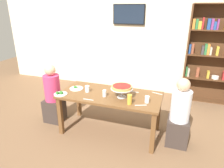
% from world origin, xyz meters
% --- Properties ---
extents(ground_plane, '(12.00, 12.00, 0.00)m').
position_xyz_m(ground_plane, '(0.00, 0.00, 0.00)').
color(ground_plane, brown).
extents(rear_partition, '(8.00, 0.12, 2.80)m').
position_xyz_m(rear_partition, '(0.00, 2.20, 1.40)').
color(rear_partition, beige).
rests_on(rear_partition, ground_plane).
extents(dining_table, '(1.73, 0.80, 0.74)m').
position_xyz_m(dining_table, '(0.00, 0.00, 0.65)').
color(dining_table, brown).
rests_on(dining_table, ground_plane).
extents(bookshelf, '(1.10, 0.30, 2.21)m').
position_xyz_m(bookshelf, '(1.71, 2.02, 1.16)').
color(bookshelf, '#4C2D19').
rests_on(bookshelf, ground_plane).
extents(television, '(0.79, 0.05, 0.48)m').
position_xyz_m(television, '(-0.25, 2.11, 1.96)').
color(television, black).
extents(diner_head_west, '(0.34, 0.34, 1.15)m').
position_xyz_m(diner_head_west, '(-1.17, 0.01, 0.49)').
color(diner_head_west, '#382D28').
rests_on(diner_head_west, ground_plane).
extents(diner_head_east, '(0.34, 0.34, 1.15)m').
position_xyz_m(diner_head_east, '(1.16, 0.02, 0.49)').
color(diner_head_east, '#382D28').
rests_on(diner_head_east, ground_plane).
extents(deep_dish_pizza_stand, '(0.36, 0.36, 0.20)m').
position_xyz_m(deep_dish_pizza_stand, '(0.22, -0.05, 0.91)').
color(deep_dish_pizza_stand, silver).
rests_on(deep_dish_pizza_stand, dining_table).
extents(salad_plate_near_diner, '(0.22, 0.22, 0.07)m').
position_xyz_m(salad_plate_near_diner, '(-0.79, -0.29, 0.76)').
color(salad_plate_near_diner, white).
rests_on(salad_plate_near_diner, dining_table).
extents(salad_plate_far_diner, '(0.24, 0.24, 0.06)m').
position_xyz_m(salad_plate_far_diner, '(-0.66, 0.02, 0.75)').
color(salad_plate_far_diner, white).
rests_on(salad_plate_far_diner, dining_table).
extents(beer_glass_amber_tall, '(0.07, 0.07, 0.16)m').
position_xyz_m(beer_glass_amber_tall, '(0.40, -0.26, 0.82)').
color(beer_glass_amber_tall, gold).
rests_on(beer_glass_amber_tall, dining_table).
extents(water_glass_clear_near, '(0.07, 0.07, 0.11)m').
position_xyz_m(water_glass_clear_near, '(0.65, -0.11, 0.79)').
color(water_glass_clear_near, white).
rests_on(water_glass_clear_near, dining_table).
extents(water_glass_clear_far, '(0.08, 0.08, 0.11)m').
position_xyz_m(water_glass_clear_far, '(-0.41, -0.03, 0.80)').
color(water_glass_clear_far, white).
rests_on(water_glass_clear_far, dining_table).
extents(water_glass_clear_spare, '(0.06, 0.06, 0.11)m').
position_xyz_m(water_glass_clear_spare, '(-0.06, -0.12, 0.80)').
color(water_glass_clear_spare, white).
rests_on(water_glass_clear_spare, dining_table).
extents(cutlery_fork_near, '(0.18, 0.02, 0.00)m').
position_xyz_m(cutlery_fork_near, '(-0.26, -0.32, 0.74)').
color(cutlery_fork_near, silver).
rests_on(cutlery_fork_near, dining_table).
extents(cutlery_knife_near, '(0.18, 0.02, 0.00)m').
position_xyz_m(cutlery_knife_near, '(0.36, 0.22, 0.74)').
color(cutlery_knife_near, silver).
rests_on(cutlery_knife_near, dining_table).
extents(cutlery_fork_far, '(0.18, 0.07, 0.00)m').
position_xyz_m(cutlery_fork_far, '(0.76, 0.29, 0.74)').
color(cutlery_fork_far, silver).
rests_on(cutlery_fork_far, dining_table).
extents(cutlery_knife_far, '(0.17, 0.08, 0.00)m').
position_xyz_m(cutlery_knife_far, '(0.58, -0.24, 0.74)').
color(cutlery_knife_far, silver).
rests_on(cutlery_knife_far, dining_table).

